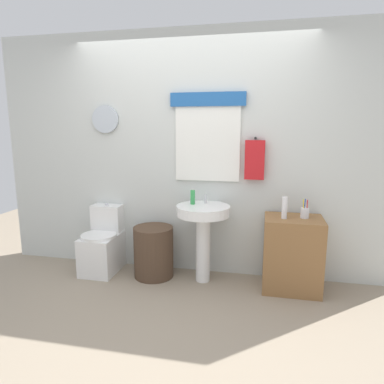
{
  "coord_description": "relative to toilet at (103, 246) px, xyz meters",
  "views": [
    {
      "loc": [
        0.78,
        -2.49,
        1.6
      ],
      "look_at": [
        0.08,
        0.8,
        0.96
      ],
      "focal_mm": 31.99,
      "sensor_mm": 36.0,
      "label": 1
    }
  ],
  "objects": [
    {
      "name": "ground_plane",
      "position": [
        0.96,
        -0.88,
        -0.29
      ],
      "size": [
        8.0,
        8.0,
        0.0
      ],
      "primitive_type": "plane",
      "color": "gray"
    },
    {
      "name": "back_wall",
      "position": [
        0.96,
        0.27,
        1.02
      ],
      "size": [
        4.4,
        0.18,
        2.6
      ],
      "color": "silver",
      "rests_on": "ground_plane"
    },
    {
      "name": "toilet",
      "position": [
        0.0,
        0.0,
        0.0
      ],
      "size": [
        0.38,
        0.51,
        0.74
      ],
      "color": "white",
      "rests_on": "ground_plane"
    },
    {
      "name": "laundry_hamper",
      "position": [
        0.6,
        -0.03,
        -0.01
      ],
      "size": [
        0.42,
        0.42,
        0.55
      ],
      "primitive_type": "cylinder",
      "color": "#4C3828",
      "rests_on": "ground_plane"
    },
    {
      "name": "pedestal_sink",
      "position": [
        1.15,
        -0.03,
        0.33
      ],
      "size": [
        0.55,
        0.55,
        0.81
      ],
      "color": "white",
      "rests_on": "ground_plane"
    },
    {
      "name": "faucet",
      "position": [
        1.15,
        0.09,
        0.57
      ],
      "size": [
        0.03,
        0.03,
        0.1
      ],
      "primitive_type": "cylinder",
      "color": "silver",
      "rests_on": "pedestal_sink"
    },
    {
      "name": "wooden_cabinet",
      "position": [
        2.04,
        -0.03,
        0.08
      ],
      "size": [
        0.56,
        0.44,
        0.73
      ],
      "primitive_type": "cube",
      "color": "olive",
      "rests_on": "ground_plane"
    },
    {
      "name": "soap_bottle",
      "position": [
        1.03,
        0.02,
        0.6
      ],
      "size": [
        0.05,
        0.05,
        0.15
      ],
      "primitive_type": "cylinder",
      "color": "green",
      "rests_on": "pedestal_sink"
    },
    {
      "name": "lotion_bottle",
      "position": [
        1.94,
        -0.07,
        0.55
      ],
      "size": [
        0.05,
        0.05,
        0.21
      ],
      "primitive_type": "cylinder",
      "color": "white",
      "rests_on": "wooden_cabinet"
    },
    {
      "name": "toothbrush_cup",
      "position": [
        2.14,
        -0.01,
        0.5
      ],
      "size": [
        0.08,
        0.08,
        0.19
      ],
      "color": "silver",
      "rests_on": "wooden_cabinet"
    }
  ]
}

